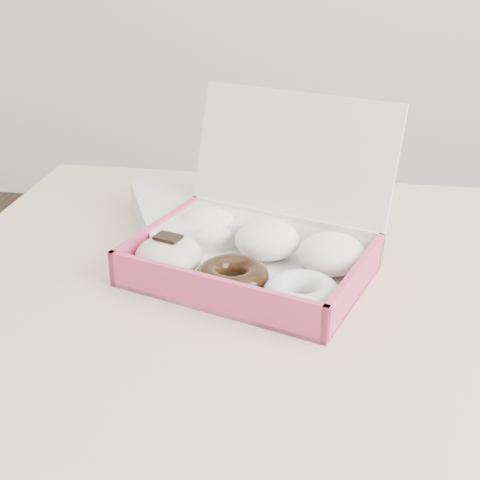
# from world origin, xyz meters

# --- Properties ---
(table) EXTENTS (1.20, 0.80, 0.75)m
(table) POSITION_xyz_m (0.00, 0.00, 0.67)
(table) COLOR #D4BB8B
(table) RESTS_ON ground
(donut_box) EXTENTS (0.36, 0.34, 0.21)m
(donut_box) POSITION_xyz_m (-0.17, 0.04, 0.78)
(donut_box) COLOR silver
(donut_box) RESTS_ON table
(newspapers) EXTENTS (0.34, 0.31, 0.04)m
(newspapers) POSITION_xyz_m (-0.23, 0.19, 0.77)
(newspapers) COLOR white
(newspapers) RESTS_ON table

